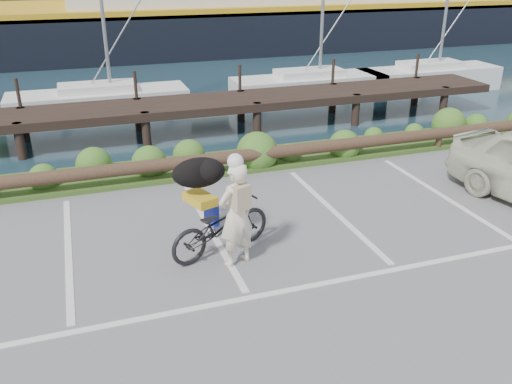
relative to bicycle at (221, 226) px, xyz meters
The scene contains 6 objects.
ground 1.21m from the bicycle, 88.44° to the right, with size 72.00×72.00×0.00m, color slate.
vegetation_strip 4.23m from the bicycle, 89.60° to the left, with size 34.00×1.60×0.10m, color #3D5B21.
log_rail 3.54m from the bicycle, 89.51° to the left, with size 32.00×0.30×0.60m, color #443021, non-canonical shape.
bicycle is the anchor object (origin of this frame).
cyclist 0.60m from the bicycle, 70.29° to the right, with size 0.66×0.44×1.82m, color #F0E6CB.
dog 1.02m from the bicycle, 109.71° to the left, with size 0.95×0.47×0.55m, color black.
Camera 1 is at (-2.12, -7.02, 4.80)m, focal length 38.00 mm.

